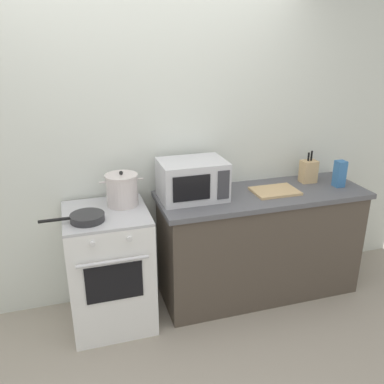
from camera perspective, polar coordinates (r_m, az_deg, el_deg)
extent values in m
plane|color=#9E9384|center=(3.06, -2.22, -22.46)|extent=(10.00, 10.00, 0.00)
cube|color=silver|center=(3.35, -1.84, 6.17)|extent=(4.40, 0.10, 2.50)
cube|color=#4C4238|center=(3.55, 9.31, -7.33)|extent=(1.64, 0.56, 0.88)
cube|color=#59595E|center=(3.36, 9.77, -0.40)|extent=(1.70, 0.60, 0.04)
cube|color=white|center=(3.22, -11.28, -10.40)|extent=(0.60, 0.60, 0.90)
cube|color=#B7B7BC|center=(3.01, -11.90, -2.90)|extent=(0.60, 0.60, 0.02)
cube|color=black|center=(2.93, -10.69, -12.23)|extent=(0.39, 0.01, 0.28)
cylinder|color=silver|center=(2.81, -10.87, -9.44)|extent=(0.48, 0.02, 0.02)
cylinder|color=silver|center=(2.75, -13.61, -7.03)|extent=(0.04, 0.02, 0.04)
cylinder|color=silver|center=(2.77, -8.64, -6.46)|extent=(0.04, 0.02, 0.04)
cylinder|color=beige|center=(3.07, -9.65, 0.19)|extent=(0.23, 0.23, 0.22)
cylinder|color=beige|center=(3.03, -9.78, 2.28)|extent=(0.24, 0.24, 0.01)
sphere|color=black|center=(3.02, -9.80, 2.63)|extent=(0.03, 0.03, 0.03)
cylinder|color=beige|center=(3.03, -12.28, 1.31)|extent=(0.05, 0.01, 0.01)
cylinder|color=beige|center=(3.06, -7.22, 1.83)|extent=(0.05, 0.01, 0.01)
cylinder|color=#28282B|center=(2.89, -14.28, -3.44)|extent=(0.23, 0.23, 0.05)
cylinder|color=black|center=(2.88, -18.58, -3.71)|extent=(0.20, 0.02, 0.02)
cube|color=silver|center=(3.14, 0.02, 1.74)|extent=(0.50, 0.36, 0.30)
cube|color=black|center=(2.96, -0.04, 0.51)|extent=(0.28, 0.01, 0.19)
cube|color=#38383D|center=(3.04, 4.38, 0.98)|extent=(0.09, 0.01, 0.22)
cube|color=tan|center=(3.37, 11.40, 0.13)|extent=(0.36, 0.26, 0.02)
cube|color=tan|center=(3.65, 15.82, 2.76)|extent=(0.13, 0.10, 0.19)
cylinder|color=black|center=(3.60, 15.83, 4.71)|extent=(0.02, 0.02, 0.07)
cylinder|color=black|center=(3.61, 16.22, 4.84)|extent=(0.02, 0.02, 0.08)
cube|color=teal|center=(3.61, 19.76, 2.39)|extent=(0.08, 0.08, 0.22)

